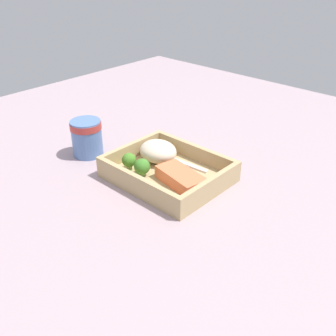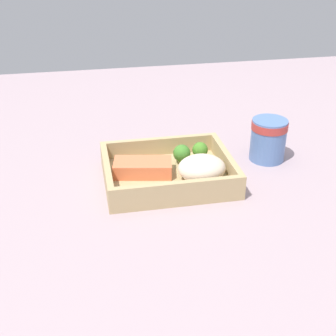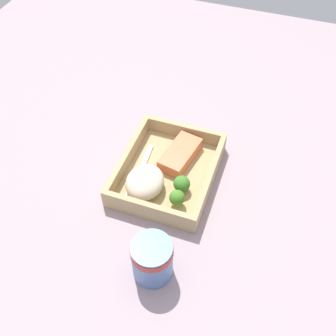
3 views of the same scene
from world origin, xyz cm
name	(u,v)px [view 1 (image 1 of 3)]	position (x,y,z in cm)	size (l,w,h in cm)	color
ground_plane	(168,182)	(0.00, 0.00, -1.00)	(160.00, 160.00, 2.00)	#A18C93
takeout_tray	(168,176)	(0.00, 0.00, 0.60)	(25.06, 20.27, 1.20)	tan
tray_rim	(168,167)	(0.00, 0.00, 3.04)	(25.06, 20.27, 3.67)	tan
salmon_fillet	(181,178)	(-4.84, 1.25, 2.62)	(11.39, 5.64, 2.84)	#EA7247
mashed_potatoes	(158,151)	(6.03, -3.07, 3.65)	(9.29, 8.02, 4.91)	beige
broccoli_floret_1	(142,167)	(3.75, 4.38, 3.38)	(3.58, 3.58, 4.05)	#749851
broccoli_floret_2	(129,161)	(7.70, 4.64, 3.61)	(3.26, 3.26, 4.16)	#84A464
fork	(175,160)	(3.15, -5.72, 1.42)	(15.88, 2.84, 0.44)	silver
paper_cup	(87,136)	(22.67, 4.93, 5.07)	(7.65, 7.65, 9.07)	#5475AE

